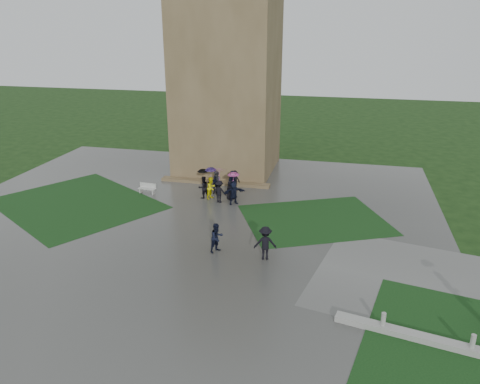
% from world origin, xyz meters
% --- Properties ---
extents(ground, '(120.00, 120.00, 0.00)m').
position_xyz_m(ground, '(0.00, 0.00, 0.00)').
color(ground, black).
extents(plaza, '(34.00, 34.00, 0.02)m').
position_xyz_m(plaza, '(0.00, 2.00, 0.01)').
color(plaza, '#3B3B38').
rests_on(plaza, ground).
extents(lawn_inset_left, '(14.10, 13.46, 0.01)m').
position_xyz_m(lawn_inset_left, '(-8.50, 4.00, 0.03)').
color(lawn_inset_left, black).
rests_on(lawn_inset_left, plaza).
extents(lawn_inset_right, '(11.12, 10.15, 0.01)m').
position_xyz_m(lawn_inset_right, '(8.50, 5.00, 0.03)').
color(lawn_inset_right, black).
rests_on(lawn_inset_right, plaza).
extents(tower, '(8.00, 8.00, 18.00)m').
position_xyz_m(tower, '(0.00, 15.00, 9.00)').
color(tower, brown).
rests_on(tower, ground).
extents(tower_plinth, '(9.00, 0.80, 0.22)m').
position_xyz_m(tower_plinth, '(0.00, 10.60, 0.13)').
color(tower_plinth, brown).
rests_on(tower_plinth, plaza).
extents(bench, '(1.38, 0.54, 0.78)m').
position_xyz_m(bench, '(-4.40, 7.22, 0.42)').
color(bench, '#B1B0AC').
rests_on(bench, plaza).
extents(visitor_cluster, '(3.76, 4.14, 2.58)m').
position_xyz_m(visitor_cluster, '(1.51, 7.48, 1.16)').
color(visitor_cluster, black).
rests_on(visitor_cluster, plaza).
extents(pedestrian_mid, '(0.87, 0.96, 1.72)m').
position_xyz_m(pedestrian_mid, '(3.41, -0.85, 0.88)').
color(pedestrian_mid, black).
rests_on(pedestrian_mid, plaza).
extents(pedestrian_near, '(1.36, 0.91, 1.93)m').
position_xyz_m(pedestrian_near, '(6.25, -1.10, 0.99)').
color(pedestrian_near, black).
rests_on(pedestrian_near, plaza).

